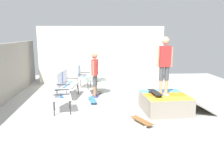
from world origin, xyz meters
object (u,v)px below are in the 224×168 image
Objects in this scene: skate_ramp at (166,103)px; patio_bench at (65,82)px; skateboard_on_ramp at (155,92)px; skateboard_by_bench at (92,100)px; person_watching at (95,72)px; patio_chair_by_wall at (58,93)px; person_skater at (165,62)px; patio_chair_near_house at (81,74)px; patio_table at (96,83)px; skateboard_spare at (142,121)px.

skate_ramp is 1.61× the size of patio_bench.
skateboard_by_bench is at bearing 58.39° from skateboard_on_ramp.
person_watching reaches higher than skate_ramp.
person_skater reaches higher than patio_chair_by_wall.
patio_chair_near_house is 0.59× the size of person_skater.
patio_chair_near_house reaches higher than patio_table.
person_skater reaches higher than skateboard_spare.
person_skater reaches higher than person_watching.
skateboard_by_bench is (-2.25, -0.52, -0.53)m from patio_chair_near_house.
patio_table is at bearing -60.63° from patio_bench.
person_skater is 2.88m from skateboard_by_bench.
person_watching reaches higher than patio_bench.
patio_chair_near_house is at bearing 39.68° from skate_ramp.
patio_bench reaches higher than skate_ramp.
skateboard_by_bench is (1.12, 2.28, -0.18)m from skate_ramp.
skate_ramp is 2.59× the size of skateboard_on_ramp.
person_skater is at bearing -140.85° from patio_table.
skateboard_by_bench is at bearing -44.38° from patio_chair_by_wall.
patio_bench is 3.43m from skateboard_on_ramp.
patio_bench is 1.33m from patio_table.
patio_bench reaches higher than skateboard_by_bench.
patio_table is at bearing 42.00° from skate_ramp.
patio_chair_by_wall is at bearing 88.49° from skate_ramp.
skate_ramp reaches higher than skateboard_by_bench.
patio_chair_by_wall is 0.61× the size of person_watching.
skateboard_on_ramp is (-3.42, -2.43, 0.01)m from patio_chair_near_house.
patio_chair_near_house is 1.20m from patio_table.
skateboard_spare is at bearing -138.96° from patio_bench.
skateboard_by_bench is 1.01× the size of skateboard_on_ramp.
skateboard_spare is at bearing -114.14° from patio_chair_by_wall.
skateboard_on_ramp is at bearing -135.99° from person_watching.
skateboard_spare is at bearing 136.16° from skate_ramp.
patio_chair_by_wall is 2.93m from skateboard_on_ramp.
skate_ramp is at bearing -140.32° from patio_chair_near_house.
patio_table is at bearing -6.01° from skateboard_by_bench.
skateboard_on_ramp reaches higher than skateboard_spare.
skateboard_by_bench is at bearing 173.99° from patio_table.
patio_bench is at bearing 62.15° from skate_ramp.
patio_bench is 1.61× the size of skateboard_on_ramp.
patio_table is at bearing 36.14° from skateboard_on_ramp.
skateboard_on_ramp is (-2.44, -1.78, 0.22)m from patio_table.
person_watching is 2.05× the size of skateboard_on_ramp.
patio_chair_by_wall is at bearing 171.41° from patio_chair_near_house.
patio_chair_near_house is 0.61× the size of person_watching.
skateboard_on_ramp is (0.91, -0.57, 0.54)m from skateboard_spare.
patio_chair_near_house is (3.37, 2.79, 0.34)m from skate_ramp.
skate_ramp reaches higher than skateboard_spare.
skateboard_on_ramp is at bearing -121.61° from skateboard_by_bench.
patio_chair_by_wall is 2.09m from person_watching.
skateboard_spare is at bearing -160.10° from patio_table.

